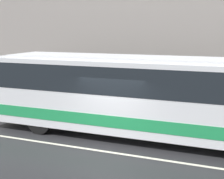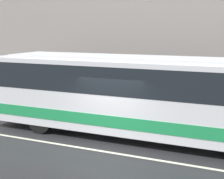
% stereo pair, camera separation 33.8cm
% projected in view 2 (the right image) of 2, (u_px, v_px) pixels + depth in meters
% --- Properties ---
extents(ground_plane, '(60.00, 60.00, 0.00)m').
position_uv_depth(ground_plane, '(103.00, 151.00, 11.00)').
color(ground_plane, '#262628').
extents(sidewalk, '(60.00, 2.60, 0.13)m').
position_uv_depth(sidewalk, '(146.00, 113.00, 15.80)').
color(sidewalk, gray).
rests_on(sidewalk, ground_plane).
extents(building_facade, '(60.00, 0.35, 9.28)m').
position_uv_depth(building_facade, '(155.00, 25.00, 16.27)').
color(building_facade, gray).
rests_on(building_facade, ground_plane).
extents(lane_stripe, '(54.00, 0.14, 0.01)m').
position_uv_depth(lane_stripe, '(103.00, 151.00, 11.00)').
color(lane_stripe, beige).
rests_on(lane_stripe, ground_plane).
extents(transit_bus, '(11.99, 2.48, 3.21)m').
position_uv_depth(transit_bus, '(131.00, 92.00, 12.24)').
color(transit_bus, silver).
rests_on(transit_bus, ground_plane).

